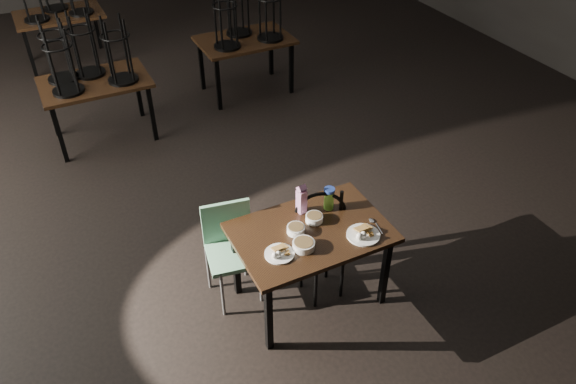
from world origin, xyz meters
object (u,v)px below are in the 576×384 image
juice_carton (301,200)px  bentwood_chair (322,238)px  main_table (311,238)px  school_chair (230,244)px  water_bottle (329,198)px

juice_carton → bentwood_chair: size_ratio=0.29×
main_table → juice_carton: juice_carton is taller
juice_carton → school_chair: 0.69m
water_bottle → main_table: bearing=-145.1°
main_table → juice_carton: 0.31m
juice_carton → school_chair: bearing=166.9°
water_bottle → bentwood_chair: water_bottle is taller
bentwood_chair → school_chair: bentwood_chair is taller
water_bottle → school_chair: (-0.80, 0.19, -0.33)m
school_chair → bentwood_chair: bearing=-13.6°
school_chair → water_bottle: bearing=-3.9°
juice_carton → bentwood_chair: juice_carton is taller
main_table → water_bottle: 0.36m
bentwood_chair → school_chair: size_ratio=1.08×
main_table → water_bottle: bearing=34.9°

